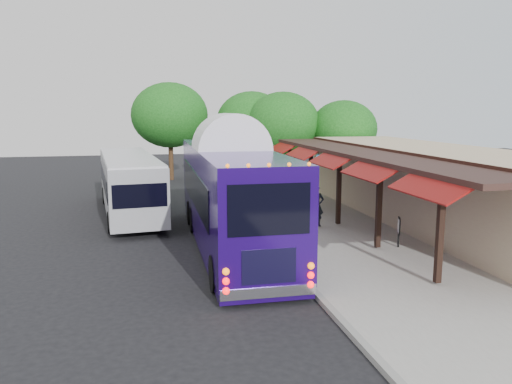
{
  "coord_description": "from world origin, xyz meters",
  "views": [
    {
      "loc": [
        -4.55,
        -16.8,
        5.31
      ],
      "look_at": [
        -0.01,
        4.08,
        1.8
      ],
      "focal_mm": 35.0,
      "sensor_mm": 36.0,
      "label": 1
    }
  ],
  "objects": [
    {
      "name": "coach_bus",
      "position": [
        -1.45,
        2.09,
        2.22
      ],
      "size": [
        2.8,
        12.97,
        4.13
      ],
      "rotation": [
        0.0,
        0.0,
        -0.0
      ],
      "color": "#1F075A",
      "rests_on": "ground"
    },
    {
      "name": "city_bus",
      "position": [
        -5.54,
        9.35,
        1.68
      ],
      "size": [
        3.67,
        11.5,
        3.04
      ],
      "rotation": [
        0.0,
        0.0,
        0.11
      ],
      "color": "#96989E",
      "rests_on": "ground"
    },
    {
      "name": "ped_a",
      "position": [
        2.75,
        4.05,
        1.08
      ],
      "size": [
        0.69,
        0.46,
        1.85
      ],
      "primitive_type": "imported",
      "rotation": [
        0.0,
        0.0,
        -0.03
      ],
      "color": "black",
      "rests_on": "sidewalk"
    },
    {
      "name": "sidewalk",
      "position": [
        5.0,
        4.0,
        0.07
      ],
      "size": [
        10.0,
        40.0,
        0.15
      ],
      "primitive_type": "cube",
      "color": "#9E9B93",
      "rests_on": "ground"
    },
    {
      "name": "ped_d",
      "position": [
        3.12,
        7.59,
        1.04
      ],
      "size": [
        1.33,
        1.19,
        1.79
      ],
      "primitive_type": "imported",
      "rotation": [
        0.0,
        0.0,
        2.55
      ],
      "color": "black",
      "rests_on": "sidewalk"
    },
    {
      "name": "tree_right",
      "position": [
        8.97,
        16.42,
        4.01
      ],
      "size": [
        4.7,
        4.7,
        6.01
      ],
      "color": "#382314",
      "rests_on": "ground"
    },
    {
      "name": "tree_left",
      "position": [
        3.02,
        19.55,
        4.46
      ],
      "size": [
        5.23,
        5.23,
        6.69
      ],
      "color": "#382314",
      "rests_on": "ground"
    },
    {
      "name": "sign_board",
      "position": [
        4.67,
        0.06,
        0.93
      ],
      "size": [
        0.24,
        0.5,
        1.15
      ],
      "rotation": [
        0.0,
        0.0,
        -0.38
      ],
      "color": "black",
      "rests_on": "sidewalk"
    },
    {
      "name": "tree_mid",
      "position": [
        4.81,
        17.37,
        4.4
      ],
      "size": [
        5.16,
        5.16,
        6.6
      ],
      "color": "#382314",
      "rests_on": "ground"
    },
    {
      "name": "tree_far",
      "position": [
        -2.83,
        21.86,
        4.93
      ],
      "size": [
        5.78,
        5.78,
        7.4
      ],
      "color": "#382314",
      "rests_on": "ground"
    },
    {
      "name": "station_shelter",
      "position": [
        8.38,
        4.0,
        1.85
      ],
      "size": [
        8.15,
        20.0,
        3.6
      ],
      "color": "tan",
      "rests_on": "ground"
    },
    {
      "name": "curb",
      "position": [
        0.05,
        4.0,
        0.07
      ],
      "size": [
        0.2,
        40.0,
        0.16
      ],
      "primitive_type": "cube",
      "color": "gray",
      "rests_on": "ground"
    },
    {
      "name": "ped_b",
      "position": [
        0.91,
        4.2,
        0.96
      ],
      "size": [
        0.94,
        0.84,
        1.62
      ],
      "primitive_type": "imported",
      "rotation": [
        0.0,
        0.0,
        3.47
      ],
      "color": "black",
      "rests_on": "sidewalk"
    },
    {
      "name": "ped_c",
      "position": [
        3.4,
        11.44,
        0.93
      ],
      "size": [
        0.99,
        0.68,
        1.57
      ],
      "primitive_type": "imported",
      "rotation": [
        0.0,
        0.0,
        3.5
      ],
      "color": "black",
      "rests_on": "sidewalk"
    },
    {
      "name": "ground",
      "position": [
        0.0,
        0.0,
        0.0
      ],
      "size": [
        90.0,
        90.0,
        0.0
      ],
      "primitive_type": "plane",
      "color": "black",
      "rests_on": "ground"
    }
  ]
}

